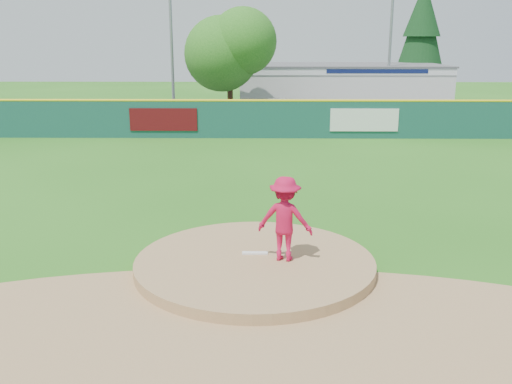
{
  "coord_description": "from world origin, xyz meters",
  "views": [
    {
      "loc": [
        0.2,
        -12.24,
        5.12
      ],
      "look_at": [
        0.0,
        2.0,
        1.3
      ],
      "focal_mm": 40.0,
      "sensor_mm": 36.0,
      "label": 1
    }
  ],
  "objects_px": {
    "pitcher": "(285,219)",
    "van": "(284,111)",
    "conifer_tree": "(422,34)",
    "light_pole_left": "(171,25)",
    "pool_building_grp": "(340,86)",
    "deciduous_tree": "(230,49)",
    "playground_slide": "(21,112)",
    "light_pole_right": "(391,33)"
  },
  "relations": [
    {
      "from": "pitcher",
      "to": "van",
      "type": "height_order",
      "value": "pitcher"
    },
    {
      "from": "playground_slide",
      "to": "light_pole_right",
      "type": "height_order",
      "value": "light_pole_right"
    },
    {
      "from": "van",
      "to": "deciduous_tree",
      "type": "bearing_deg",
      "value": 51.76
    },
    {
      "from": "light_pole_left",
      "to": "pool_building_grp",
      "type": "bearing_deg",
      "value": 22.6
    },
    {
      "from": "pitcher",
      "to": "playground_slide",
      "type": "bearing_deg",
      "value": -42.76
    },
    {
      "from": "deciduous_tree",
      "to": "light_pole_right",
      "type": "distance_m",
      "value": 11.75
    },
    {
      "from": "deciduous_tree",
      "to": "conifer_tree",
      "type": "relative_size",
      "value": 0.77
    },
    {
      "from": "deciduous_tree",
      "to": "light_pole_right",
      "type": "relative_size",
      "value": 0.74
    },
    {
      "from": "deciduous_tree",
      "to": "pitcher",
      "type": "bearing_deg",
      "value": -83.88
    },
    {
      "from": "pitcher",
      "to": "conifer_tree",
      "type": "distance_m",
      "value": 38.3
    },
    {
      "from": "van",
      "to": "conifer_tree",
      "type": "height_order",
      "value": "conifer_tree"
    },
    {
      "from": "van",
      "to": "conifer_tree",
      "type": "xyz_separation_m",
      "value": [
        11.55,
        12.54,
        4.73
      ]
    },
    {
      "from": "pool_building_grp",
      "to": "van",
      "type": "bearing_deg",
      "value": -118.08
    },
    {
      "from": "conifer_tree",
      "to": "pool_building_grp",
      "type": "bearing_deg",
      "value": -150.22
    },
    {
      "from": "pitcher",
      "to": "light_pole_right",
      "type": "distance_m",
      "value": 30.49
    },
    {
      "from": "van",
      "to": "pool_building_grp",
      "type": "height_order",
      "value": "pool_building_grp"
    },
    {
      "from": "deciduous_tree",
      "to": "light_pole_left",
      "type": "relative_size",
      "value": 0.67
    },
    {
      "from": "deciduous_tree",
      "to": "light_pole_left",
      "type": "distance_m",
      "value": 4.72
    },
    {
      "from": "pool_building_grp",
      "to": "light_pole_right",
      "type": "height_order",
      "value": "light_pole_right"
    },
    {
      "from": "van",
      "to": "pool_building_grp",
      "type": "relative_size",
      "value": 0.37
    },
    {
      "from": "playground_slide",
      "to": "conifer_tree",
      "type": "relative_size",
      "value": 0.26
    },
    {
      "from": "pitcher",
      "to": "deciduous_tree",
      "type": "relative_size",
      "value": 0.26
    },
    {
      "from": "van",
      "to": "playground_slide",
      "type": "xyz_separation_m",
      "value": [
        -16.63,
        0.18,
        -0.13
      ]
    },
    {
      "from": "playground_slide",
      "to": "deciduous_tree",
      "type": "bearing_deg",
      "value": 5.9
    },
    {
      "from": "pitcher",
      "to": "light_pole_left",
      "type": "distance_m",
      "value": 28.24
    },
    {
      "from": "playground_slide",
      "to": "pool_building_grp",
      "type": "bearing_deg",
      "value": 21.53
    },
    {
      "from": "playground_slide",
      "to": "light_pole_right",
      "type": "xyz_separation_m",
      "value": [
        24.19,
        5.36,
        4.86
      ]
    },
    {
      "from": "playground_slide",
      "to": "light_pole_left",
      "type": "xyz_separation_m",
      "value": [
        9.19,
        3.36,
        5.37
      ]
    },
    {
      "from": "pool_building_grp",
      "to": "playground_slide",
      "type": "distance_m",
      "value": 22.8
    },
    {
      "from": "pitcher",
      "to": "conifer_tree",
      "type": "bearing_deg",
      "value": -95.51
    },
    {
      "from": "light_pole_right",
      "to": "van",
      "type": "bearing_deg",
      "value": -143.73
    },
    {
      "from": "conifer_tree",
      "to": "light_pole_left",
      "type": "height_order",
      "value": "light_pole_left"
    },
    {
      "from": "pitcher",
      "to": "light_pole_left",
      "type": "xyz_separation_m",
      "value": [
        -6.68,
        27.01,
        4.83
      ]
    },
    {
      "from": "pool_building_grp",
      "to": "light_pole_right",
      "type": "relative_size",
      "value": 1.52
    },
    {
      "from": "light_pole_left",
      "to": "light_pole_right",
      "type": "distance_m",
      "value": 15.14
    },
    {
      "from": "conifer_tree",
      "to": "deciduous_tree",
      "type": "bearing_deg",
      "value": -143.75
    },
    {
      "from": "van",
      "to": "conifer_tree",
      "type": "bearing_deg",
      "value": -56.77
    },
    {
      "from": "light_pole_right",
      "to": "conifer_tree",
      "type": "bearing_deg",
      "value": 60.26
    },
    {
      "from": "van",
      "to": "light_pole_left",
      "type": "height_order",
      "value": "light_pole_left"
    },
    {
      "from": "light_pole_right",
      "to": "playground_slide",
      "type": "bearing_deg",
      "value": -167.5
    },
    {
      "from": "deciduous_tree",
      "to": "conifer_tree",
      "type": "height_order",
      "value": "conifer_tree"
    },
    {
      "from": "van",
      "to": "light_pole_left",
      "type": "relative_size",
      "value": 0.52
    }
  ]
}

